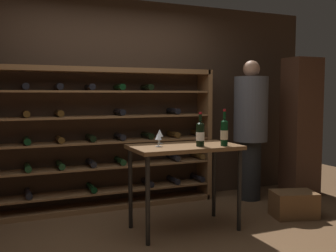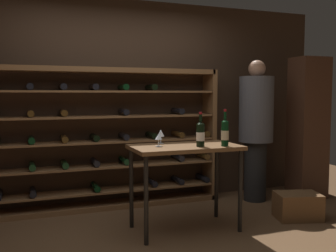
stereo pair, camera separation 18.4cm
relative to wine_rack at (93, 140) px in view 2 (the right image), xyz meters
name	(u,v)px [view 2 (the right image)]	position (x,y,z in m)	size (l,w,h in m)	color
ground_plane	(159,246)	(0.36, -1.41, -0.85)	(9.23, 9.23, 0.00)	brown
back_wall	(117,102)	(0.36, 0.21, 0.45)	(5.78, 0.10, 2.60)	#3D2B1E
wine_rack	(93,140)	(0.00, 0.00, 0.00)	(3.17, 0.32, 1.73)	brown
tasting_table	(185,156)	(0.76, -1.07, -0.08)	(1.10, 0.62, 0.88)	brown
person_bystander_dark_jacket	(256,124)	(2.07, -0.36, 0.16)	(0.45, 0.45, 1.85)	black
wine_crate	(298,206)	(2.09, -1.20, -0.71)	(0.48, 0.34, 0.29)	brown
display_cabinet	(308,128)	(2.82, -0.48, 0.09)	(0.44, 0.36, 1.90)	#4C2D1E
wine_bottle_red_label	(225,133)	(1.11, -1.27, 0.17)	(0.08, 0.08, 0.37)	black
wine_bottle_gold_foil	(200,134)	(0.87, -1.20, 0.16)	(0.09, 0.09, 0.35)	black
wine_glass_stemmed_right	(161,134)	(0.57, -0.85, 0.14)	(0.08, 0.08, 0.15)	silver
wine_glass_stemmed_left	(159,138)	(0.48, -1.05, 0.12)	(0.07, 0.07, 0.13)	silver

